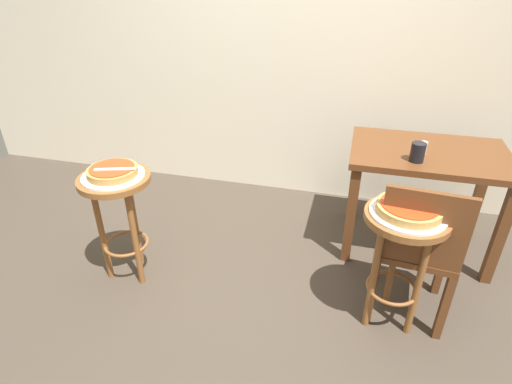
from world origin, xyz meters
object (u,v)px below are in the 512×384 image
condiment_shaker (423,148)px  stool_foreground (119,203)px  dining_table (426,168)px  pizza_server_knife (115,169)px  cup_near_edge (418,152)px  pizza_middle (409,208)px  wooden_chair (417,247)px  stool_middle (401,244)px  serving_plate_foreground (113,176)px  serving_plate_middle (408,213)px  pizza_foreground (112,171)px

condiment_shaker → stool_foreground: bearing=-157.5°
dining_table → pizza_server_knife: size_ratio=4.37×
cup_near_edge → pizza_server_knife: cup_near_edge is taller
condiment_shaker → dining_table: bearing=49.7°
pizza_middle → pizza_server_knife: size_ratio=1.39×
wooden_chair → stool_middle: bearing=-140.9°
serving_plate_foreground → cup_near_edge: size_ratio=3.03×
stool_foreground → pizza_middle: size_ratio=2.26×
serving_plate_middle → wooden_chair: (0.09, 0.07, -0.23)m
serving_plate_foreground → serving_plate_middle: 1.57m
serving_plate_foreground → serving_plate_middle: same height
stool_foreground → wooden_chair: wooden_chair is taller
serving_plate_middle → cup_near_edge: size_ratio=3.16×
serving_plate_foreground → dining_table: size_ratio=0.36×
pizza_foreground → cup_near_edge: size_ratio=2.42×
stool_middle → pizza_server_knife: size_ratio=3.15×
stool_foreground → wooden_chair: size_ratio=0.81×
serving_plate_middle → pizza_middle: pizza_middle is taller
pizza_foreground → pizza_server_knife: (0.03, -0.02, 0.03)m
pizza_foreground → stool_middle: pizza_foreground is taller
serving_plate_middle → wooden_chair: bearing=39.1°
stool_middle → serving_plate_middle: serving_plate_middle is taller
stool_foreground → pizza_server_knife: pizza_server_knife is taller
pizza_server_knife → stool_foreground: bearing=128.0°
serving_plate_foreground → stool_middle: serving_plate_foreground is taller
pizza_foreground → stool_middle: (1.57, 0.00, -0.21)m
serving_plate_middle → wooden_chair: 0.26m
serving_plate_foreground → pizza_server_knife: 0.07m
serving_plate_middle → cup_near_edge: (0.07, 0.58, 0.08)m
stool_foreground → pizza_foreground: 0.21m
stool_middle → dining_table: dining_table is taller
serving_plate_middle → pizza_server_knife: (-1.54, -0.02, 0.06)m
stool_foreground → serving_plate_foreground: serving_plate_foreground is taller
serving_plate_foreground → cup_near_edge: 1.75m
stool_foreground → pizza_foreground: pizza_foreground is taller
stool_middle → serving_plate_middle: bearing=-153.4°
dining_table → wooden_chair: bearing=-97.2°
condiment_shaker → pizza_server_knife: (-1.67, -0.72, -0.01)m
dining_table → pizza_server_knife: pizza_server_knife is taller
stool_foreground → serving_plate_middle: bearing=0.1°
condiment_shaker → serving_plate_foreground: bearing=-157.5°
dining_table → condiment_shaker: size_ratio=12.00×
serving_plate_middle → wooden_chair: wooden_chair is taller
cup_near_edge → dining_table: bearing=61.3°
pizza_foreground → serving_plate_middle: bearing=0.1°
stool_foreground → dining_table: dining_table is taller
pizza_middle → cup_near_edge: cup_near_edge is taller
pizza_foreground → condiment_shaker: condiment_shaker is taller
condiment_shaker → pizza_server_knife: size_ratio=0.36×
condiment_shaker → pizza_middle: bearing=-99.8°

